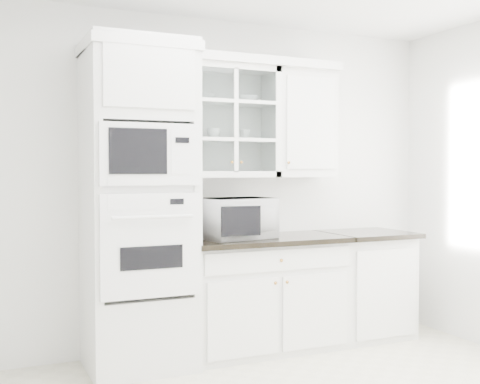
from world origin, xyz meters
name	(u,v)px	position (x,y,z in m)	size (l,w,h in m)	color
room_shell	(294,119)	(0.00, 0.43, 1.78)	(4.00, 3.50, 2.70)	white
oven_column	(139,205)	(-0.75, 1.42, 1.20)	(0.76, 0.68, 2.40)	white
base_cabinet_run	(263,293)	(0.28, 1.45, 0.46)	(1.32, 0.67, 0.92)	white
extra_base_cabinet	(365,283)	(1.28, 1.45, 0.46)	(0.72, 0.67, 0.92)	white
upper_cabinet_glass	(228,122)	(0.03, 1.58, 1.85)	(0.80, 0.33, 0.90)	white
upper_cabinet_solid	(300,124)	(0.71, 1.58, 1.85)	(0.55, 0.33, 0.90)	white
crown_molding	(217,60)	(-0.07, 1.56, 2.33)	(2.14, 0.38, 0.07)	white
countertop_microwave	(236,218)	(0.03, 1.42, 1.08)	(0.55, 0.46, 0.32)	white
bowl_a	(201,97)	(-0.19, 1.59, 2.04)	(0.22, 0.22, 0.05)	white
bowl_b	(247,99)	(0.20, 1.59, 2.04)	(0.18, 0.18, 0.06)	white
cup_a	(214,134)	(-0.09, 1.60, 1.75)	(0.11, 0.11, 0.08)	white
cup_b	(245,134)	(0.18, 1.57, 1.75)	(0.09, 0.09, 0.08)	white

